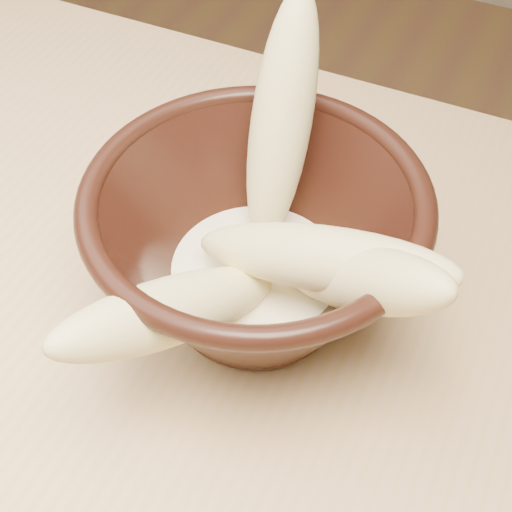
# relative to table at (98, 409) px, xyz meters

# --- Properties ---
(table) EXTENTS (1.20, 0.80, 0.75)m
(table) POSITION_rel_table_xyz_m (0.00, 0.00, 0.00)
(table) COLOR tan
(table) RESTS_ON ground
(bowl) EXTENTS (0.23, 0.23, 0.12)m
(bowl) POSITION_rel_table_xyz_m (0.10, 0.09, 0.15)
(bowl) COLOR black
(bowl) RESTS_ON table
(milk_puddle) EXTENTS (0.13, 0.13, 0.02)m
(milk_puddle) POSITION_rel_table_xyz_m (0.10, 0.09, 0.12)
(milk_puddle) COLOR #FEF3CC
(milk_puddle) RESTS_ON bowl
(banana_upright) EXTENTS (0.06, 0.12, 0.18)m
(banana_upright) POSITION_rel_table_xyz_m (0.09, 0.16, 0.20)
(banana_upright) COLOR #ECDE8C
(banana_upright) RESTS_ON bowl
(banana_right) EXTENTS (0.16, 0.11, 0.14)m
(banana_right) POSITION_rel_table_xyz_m (0.18, 0.07, 0.18)
(banana_right) COLOR #ECDE8C
(banana_right) RESTS_ON bowl
(banana_across) EXTENTS (0.19, 0.05, 0.10)m
(banana_across) POSITION_rel_table_xyz_m (0.15, 0.08, 0.18)
(banana_across) COLOR #ECDE8C
(banana_across) RESTS_ON bowl
(banana_front) EXTENTS (0.11, 0.18, 0.12)m
(banana_front) POSITION_rel_table_xyz_m (0.08, 0.01, 0.17)
(banana_front) COLOR #ECDE8C
(banana_front) RESTS_ON bowl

